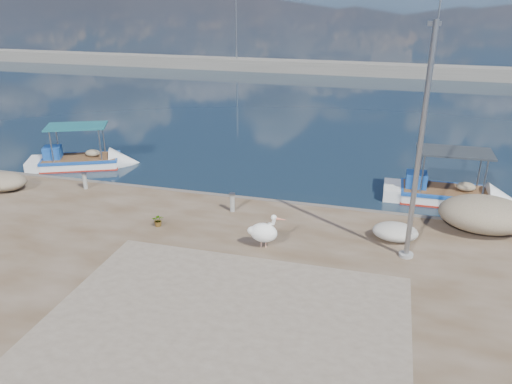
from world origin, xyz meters
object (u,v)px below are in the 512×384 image
object	(u,v)px
boat_right	(446,196)
pelican	(264,232)
lamp_post	(419,155)
boat_left	(80,163)
bollard_near	(232,202)

from	to	relation	value
boat_right	pelican	xyz separation A→B (m)	(-6.10, -6.79, 0.85)
pelican	lamp_post	size ratio (longest dim) A/B	0.17
boat_left	boat_right	distance (m)	17.22
boat_right	bollard_near	distance (m)	9.09
boat_right	lamp_post	bearing A→B (deg)	-105.98
boat_left	boat_right	bearing A→B (deg)	-23.00
boat_left	lamp_post	world-z (taller)	lamp_post
pelican	bollard_near	world-z (taller)	pelican
lamp_post	bollard_near	world-z (taller)	lamp_post
lamp_post	bollard_near	distance (m)	7.12
pelican	lamp_post	world-z (taller)	lamp_post
bollard_near	lamp_post	bearing A→B (deg)	-15.84
boat_right	lamp_post	size ratio (longest dim) A/B	0.76
lamp_post	boat_right	bearing A→B (deg)	74.56
boat_right	lamp_post	xyz separation A→B (m)	(-1.70, -6.14, 3.60)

